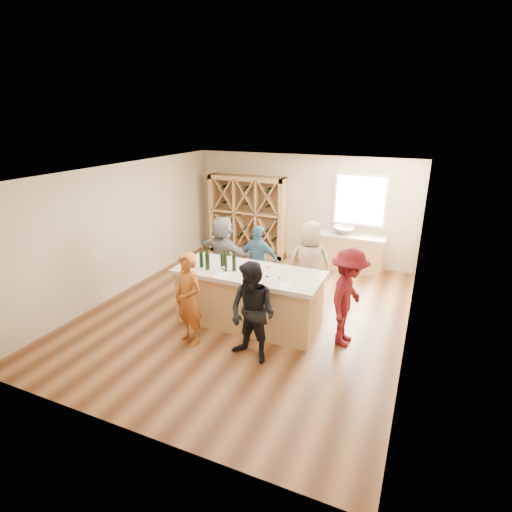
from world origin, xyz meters
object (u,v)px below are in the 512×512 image
at_px(wine_rack, 247,216).
at_px(wine_bottle_d, 225,263).
at_px(wine_bottle_e, 234,263).
at_px(person_server, 348,297).
at_px(person_far_mid, 258,262).
at_px(wine_bottle_a, 201,260).
at_px(person_near_left, 189,299).
at_px(tasting_counter_base, 249,299).
at_px(sink, 344,230).
at_px(person_far_left, 223,254).
at_px(wine_bottle_c, 222,261).
at_px(wine_bottle_b, 207,261).
at_px(person_far_right, 309,265).
at_px(person_near_right, 253,313).

relative_size(wine_rack, wine_bottle_d, 6.92).
distance_m(wine_bottle_d, wine_bottle_e, 0.16).
height_order(person_server, person_far_mid, person_server).
relative_size(wine_rack, wine_bottle_a, 7.51).
bearing_deg(person_near_left, wine_bottle_a, 124.03).
distance_m(wine_rack, person_near_left, 4.78).
bearing_deg(wine_rack, tasting_counter_base, -64.93).
relative_size(sink, wine_bottle_e, 1.85).
bearing_deg(wine_bottle_d, person_far_left, 119.55).
bearing_deg(person_far_left, wine_bottle_c, 132.86).
xyz_separation_m(wine_rack, wine_bottle_b, (1.00, -3.91, 0.14)).
height_order(person_server, person_far_right, person_far_right).
bearing_deg(wine_bottle_a, person_far_right, 38.70).
xyz_separation_m(person_far_mid, person_far_right, (1.13, -0.01, 0.10)).
bearing_deg(wine_rack, person_far_left, -77.67).
bearing_deg(person_far_mid, wine_bottle_a, 65.36).
bearing_deg(person_far_right, person_far_left, -20.86).
bearing_deg(person_near_right, person_far_mid, 123.75).
bearing_deg(person_far_left, person_near_left, 118.23).
xyz_separation_m(wine_bottle_b, wine_bottle_e, (0.47, 0.14, -0.02)).
relative_size(wine_bottle_b, wine_bottle_e, 1.10).
bearing_deg(person_far_mid, person_far_right, 177.34).
distance_m(wine_rack, person_near_right, 5.23).
xyz_separation_m(wine_bottle_b, wine_bottle_c, (0.21, 0.17, -0.02)).
relative_size(tasting_counter_base, wine_bottle_b, 8.05).
xyz_separation_m(wine_bottle_c, person_far_right, (1.31, 1.25, -0.32)).
xyz_separation_m(tasting_counter_base, wine_bottle_d, (-0.38, -0.18, 0.74)).
bearing_deg(wine_bottle_e, person_near_right, -50.13).
relative_size(person_far_mid, person_far_left, 0.94).
distance_m(wine_bottle_e, person_near_left, 1.06).
bearing_deg(wine_bottle_a, wine_bottle_e, 7.09).
distance_m(wine_bottle_d, person_near_left, 0.95).
height_order(wine_bottle_a, person_server, person_server).
relative_size(wine_bottle_b, person_far_mid, 0.20).
bearing_deg(wine_bottle_d, person_far_right, 48.74).
height_order(wine_rack, sink, wine_rack).
distance_m(sink, person_near_left, 4.88).
bearing_deg(person_far_left, sink, -117.09).
height_order(tasting_counter_base, wine_bottle_d, wine_bottle_d).
bearing_deg(sink, person_near_left, -109.83).
bearing_deg(wine_bottle_c, person_far_left, 117.64).
distance_m(tasting_counter_base, person_far_right, 1.48).
bearing_deg(wine_bottle_d, tasting_counter_base, 25.59).
xyz_separation_m(person_near_left, person_far_right, (1.48, 2.16, 0.09)).
relative_size(wine_bottle_a, person_near_left, 0.18).
height_order(wine_bottle_a, wine_bottle_b, wine_bottle_b).
xyz_separation_m(person_near_left, person_far_left, (-0.51, 2.21, 0.03)).
xyz_separation_m(wine_rack, wine_bottle_d, (1.33, -3.86, 0.14)).
bearing_deg(person_near_left, wine_bottle_c, 98.91).
xyz_separation_m(wine_bottle_d, person_near_right, (0.92, -0.85, -0.41)).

